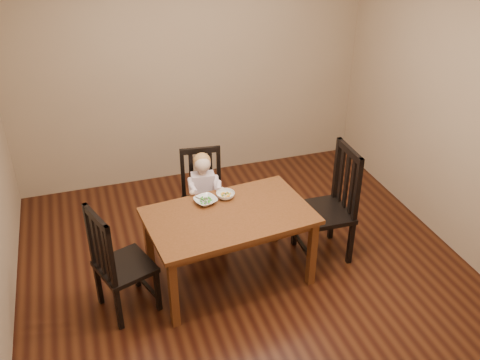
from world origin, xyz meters
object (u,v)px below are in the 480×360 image
object	(u,v)px
chair_child	(203,198)
dining_table	(229,222)
chair_left	(119,264)
chair_right	(330,206)
bowl_peas	(206,201)
toddler	(203,190)
bowl_veg	(225,195)

from	to	relation	value
chair_child	dining_table	bearing A→B (deg)	101.26
chair_left	chair_right	size ratio (longest dim) A/B	0.90
dining_table	chair_child	size ratio (longest dim) A/B	1.56
chair_left	bowl_peas	xyz separation A→B (m)	(0.81, 0.33, 0.24)
chair_right	bowl_peas	world-z (taller)	chair_right
dining_table	bowl_peas	world-z (taller)	bowl_peas
dining_table	bowl_peas	bearing A→B (deg)	122.18
dining_table	bowl_peas	size ratio (longest dim) A/B	7.72
chair_child	toddler	xyz separation A→B (m)	(-0.01, -0.05, 0.13)
chair_child	chair_right	distance (m)	1.21
bowl_veg	chair_child	bearing A→B (deg)	103.13
chair_child	chair_right	world-z (taller)	chair_right
dining_table	chair_right	xyz separation A→B (m)	(0.99, 0.08, -0.08)
toddler	chair_right	bearing A→B (deg)	158.50
dining_table	chair_left	size ratio (longest dim) A/B	1.47
bowl_peas	bowl_veg	xyz separation A→B (m)	(0.19, 0.03, 0.00)
bowl_peas	bowl_veg	world-z (taller)	bowl_veg
bowl_veg	toddler	bearing A→B (deg)	105.46
toddler	bowl_peas	xyz separation A→B (m)	(-0.08, -0.41, 0.14)
chair_right	toddler	bearing A→B (deg)	63.24
chair_child	chair_right	size ratio (longest dim) A/B	0.85
dining_table	chair_child	distance (m)	0.71
toddler	dining_table	bearing A→B (deg)	102.08
chair_left	toddler	bearing A→B (deg)	110.06
chair_right	toddler	distance (m)	1.19
toddler	bowl_veg	size ratio (longest dim) A/B	3.03
dining_table	toddler	distance (m)	0.64
chair_child	bowl_peas	bearing A→B (deg)	85.77
chair_left	bowl_veg	distance (m)	1.08
dining_table	toddler	bearing A→B (deg)	95.30
chair_child	chair_left	distance (m)	1.19
chair_child	bowl_veg	size ratio (longest dim) A/B	5.74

